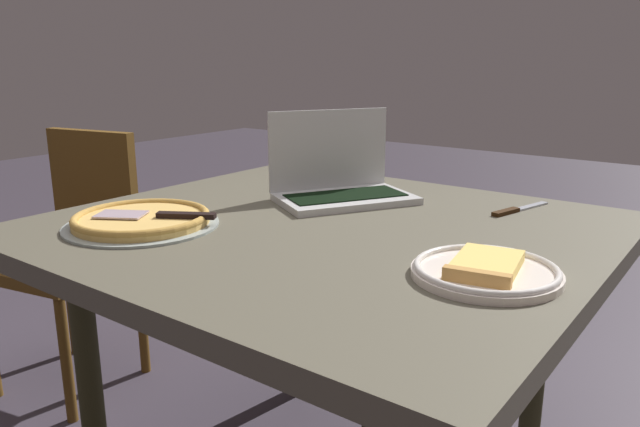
% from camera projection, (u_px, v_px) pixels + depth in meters
% --- Properties ---
extents(dining_table, '(1.21, 1.11, 0.76)m').
position_uv_depth(dining_table, '(325.00, 252.00, 1.42)').
color(dining_table, '#575343').
rests_on(dining_table, ground_plane).
extents(laptop, '(0.36, 0.41, 0.23)m').
position_uv_depth(laptop, '(340.00, 181.00, 1.62)').
color(laptop, silver).
rests_on(laptop, dining_table).
extents(pizza_plate, '(0.26, 0.26, 0.04)m').
position_uv_depth(pizza_plate, '(486.00, 270.00, 1.05)').
color(pizza_plate, white).
rests_on(pizza_plate, dining_table).
extents(pizza_tray, '(0.34, 0.34, 0.03)m').
position_uv_depth(pizza_tray, '(142.00, 220.00, 1.37)').
color(pizza_tray, '#99A5A1').
rests_on(pizza_tray, dining_table).
extents(table_knife, '(0.07, 0.21, 0.01)m').
position_uv_depth(table_knife, '(516.00, 210.00, 1.50)').
color(table_knife, '#B1B7C3').
rests_on(table_knife, dining_table).
extents(chair_near, '(0.46, 0.46, 0.88)m').
position_uv_depth(chair_near, '(76.00, 243.00, 2.10)').
color(chair_near, brown).
rests_on(chair_near, ground_plane).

